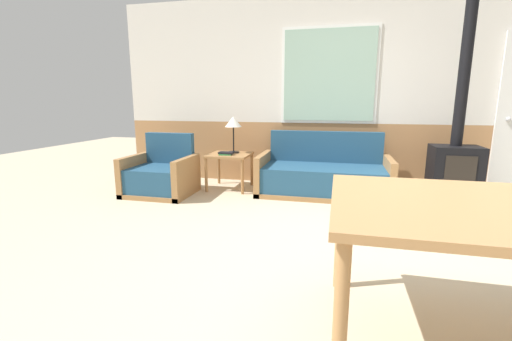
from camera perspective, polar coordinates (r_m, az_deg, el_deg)
ground_plane at (r=2.79m, az=18.95°, el=-15.25°), size 16.00×16.00×0.00m
wall_back at (r=5.13m, az=17.03°, el=12.48°), size 7.20×0.09×2.70m
couch at (r=4.65m, az=11.14°, el=-0.99°), size 1.71×0.83×0.82m
armchair at (r=4.75m, az=-15.55°, el=-0.95°), size 0.85×0.73×0.80m
side_table at (r=4.84m, az=-4.42°, el=1.93°), size 0.57×0.57×0.50m
table_lamp at (r=4.87m, az=-3.80°, el=7.78°), size 0.24×0.24×0.52m
book_stack at (r=4.74m, az=-5.03°, el=2.87°), size 0.20×0.16×0.04m
wood_stove at (r=4.79m, az=30.34°, el=2.31°), size 0.55×0.43×2.40m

